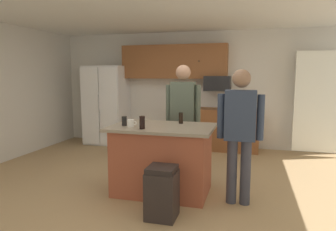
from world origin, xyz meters
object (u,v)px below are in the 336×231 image
Objects in this scene: mug_ceramic_white at (131,123)px; trash_bin at (162,193)px; glass_short_whisky at (142,122)px; glass_stout_tall at (124,121)px; microwave_over_range at (218,83)px; person_guest_by_door at (240,127)px; tumbler_amber at (181,118)px; refrigerator at (106,105)px; kitchen_island at (162,159)px; person_elder_center at (183,112)px.

trash_bin is at bearing -42.92° from mug_ceramic_white.
glass_short_whisky is 1.29× the size of glass_stout_tall.
person_guest_by_door is at bearing -78.09° from microwave_over_range.
trash_bin is at bearing 43.76° from person_guest_by_door.
person_guest_by_door reaches higher than tumbler_amber.
trash_bin is (0.40, -0.46, -0.73)m from glass_short_whisky.
refrigerator is 1.31× the size of kitchen_island.
glass_stout_tall reaches higher than kitchen_island.
mug_ceramic_white is 0.22× the size of trash_bin.
person_elder_center reaches higher than trash_bin.
glass_stout_tall is at bearing -151.58° from tumbler_amber.
glass_short_whisky is (-0.29, -1.11, -0.02)m from person_elder_center.
tumbler_amber is 0.74m from mug_ceramic_white.
tumbler_amber is at bearing 17.16° from person_elder_center.
refrigerator is 3.31m from mug_ceramic_white.
trash_bin is (0.01, -1.02, -0.72)m from tumbler_amber.
mug_ceramic_white is at bearing -142.30° from tumbler_amber.
person_guest_by_door is 13.08× the size of glass_stout_tall.
refrigerator reaches higher than person_guest_by_door.
person_guest_by_door is 10.67× the size of tumbler_amber.
tumbler_amber is (0.71, 0.38, 0.01)m from glass_stout_tall.
tumbler_amber is (2.36, -2.35, 0.11)m from refrigerator.
microwave_over_range is at bearing 74.11° from mug_ceramic_white.
person_elder_center reaches higher than glass_short_whisky.
microwave_over_range reaches higher than glass_stout_tall.
glass_short_whisky is 1.27× the size of mug_ceramic_white.
person_guest_by_door reaches higher than glass_short_whisky.
microwave_over_range is at bearing 80.73° from kitchen_island.
glass_short_whisky is at bearing -101.78° from microwave_over_range.
person_elder_center is 1.74m from trash_bin.
glass_stout_tall is at bearing -108.52° from microwave_over_range.
kitchen_island is at bearing 13.33° from glass_stout_tall.
mug_ceramic_white is at bearing -29.39° from glass_stout_tall.
tumbler_amber is (-0.84, 0.37, 0.04)m from person_guest_by_door.
glass_stout_tall is at bearing 6.41° from person_guest_by_door.
tumbler_amber is 1.21× the size of mug_ceramic_white.
person_guest_by_door is at bearing 8.47° from glass_short_whisky.
kitchen_island is at bearing 57.80° from glass_short_whisky.
person_guest_by_door is at bearing 52.89° from person_elder_center.
person_elder_center is at bearing 56.58° from glass_stout_tall.
person_guest_by_door is 2.80× the size of trash_bin.
tumbler_amber is (0.20, 0.26, 0.55)m from kitchen_island.
glass_short_whisky is at bearing 14.50° from person_guest_by_door.
person_elder_center reaches higher than glass_stout_tall.
tumbler_amber is (-0.24, -2.47, -0.42)m from microwave_over_range.
person_guest_by_door is at bearing -23.96° from tumbler_amber.
glass_short_whisky is (-0.18, -0.29, 0.55)m from kitchen_island.
glass_short_whisky reaches higher than glass_stout_tall.
person_elder_center is 2.94× the size of trash_bin.
tumbler_amber is at bearing 28.42° from glass_stout_tall.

